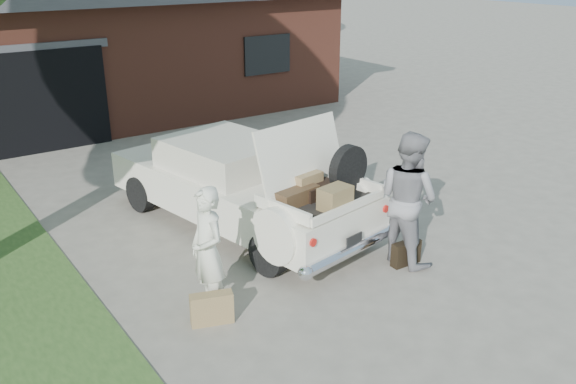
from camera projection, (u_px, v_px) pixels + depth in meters
ground at (314, 282)px, 8.10m from camera, size 90.00×90.00×0.00m
house at (91, 47)px, 16.76m from camera, size 12.80×7.80×3.30m
sedan at (240, 183)px, 9.59m from camera, size 2.63×4.99×1.94m
woman_left at (208, 251)px, 7.21m from camera, size 0.39×0.59×1.59m
woman_right at (408, 198)px, 8.37m from camera, size 0.79×0.97×1.89m
suitcase_left at (212, 309)px, 7.15m from camera, size 0.53×0.32×0.39m
suitcase_right at (406, 253)px, 8.52m from camera, size 0.45×0.16×0.35m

